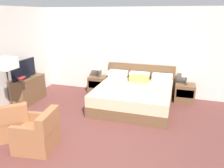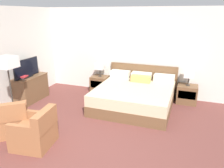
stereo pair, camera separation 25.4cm
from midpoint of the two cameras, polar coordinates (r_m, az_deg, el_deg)
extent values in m
plane|color=brown|center=(4.18, -8.54, -17.96)|extent=(10.39, 10.39, 0.00)
cube|color=beige|center=(6.78, 3.86, 8.41)|extent=(6.91, 0.06, 2.62)
cube|color=beige|center=(6.39, -27.35, 5.83)|extent=(0.06, 5.26, 2.62)
cube|color=brown|center=(5.97, 4.33, -4.68)|extent=(1.97, 2.02, 0.28)
cube|color=#C6B28E|center=(5.87, 4.39, -2.18)|extent=(1.95, 2.00, 0.28)
cube|color=brown|center=(6.81, 6.39, 1.21)|extent=(2.05, 0.05, 0.96)
cube|color=beige|center=(6.73, 0.54, 2.68)|extent=(0.58, 0.28, 0.20)
cube|color=beige|center=(6.58, 6.11, 2.20)|extent=(0.58, 0.28, 0.20)
cube|color=beige|center=(6.49, 11.88, 1.69)|extent=(0.58, 0.28, 0.20)
cube|color=tan|center=(6.32, 5.97, 1.44)|extent=(0.55, 0.22, 0.18)
cube|color=brown|center=(7.03, -4.73, -0.08)|extent=(0.55, 0.46, 0.52)
cube|color=#473120|center=(6.82, -5.44, -0.23)|extent=(0.46, 0.01, 0.23)
cube|color=brown|center=(6.56, 17.41, -2.25)|extent=(0.55, 0.46, 0.52)
cube|color=#473120|center=(6.33, 17.43, -2.48)|extent=(0.46, 0.01, 0.23)
cylinder|color=#332D28|center=(6.95, -4.78, 2.02)|extent=(0.11, 0.11, 0.02)
cylinder|color=#332D28|center=(6.92, -4.81, 2.97)|extent=(0.02, 0.02, 0.22)
cube|color=silver|center=(6.87, -4.85, 4.67)|extent=(0.27, 0.27, 0.20)
cylinder|color=#332D28|center=(6.47, 17.63, -0.02)|extent=(0.11, 0.11, 0.02)
cylinder|color=#332D28|center=(6.44, 17.73, 1.00)|extent=(0.02, 0.02, 0.22)
cube|color=silver|center=(6.38, 17.91, 2.80)|extent=(0.27, 0.27, 0.20)
cube|color=brown|center=(6.71, -22.05, -1.36)|extent=(0.47, 1.02, 0.73)
cube|color=brown|center=(6.61, -22.41, 1.53)|extent=(0.48, 1.05, 0.02)
cube|color=black|center=(6.54, -22.91, 1.50)|extent=(0.18, 0.29, 0.02)
cube|color=black|center=(6.48, -23.17, 3.61)|extent=(0.04, 0.94, 0.50)
cube|color=black|center=(6.46, -23.04, 3.60)|extent=(0.01, 0.92, 0.48)
cube|color=#383333|center=(6.38, -23.92, 1.05)|extent=(0.21, 0.18, 0.03)
cube|color=#B7282D|center=(6.40, -24.16, 1.33)|extent=(0.22, 0.18, 0.03)
cube|color=#B7282D|center=(6.37, -23.99, 1.56)|extent=(0.29, 0.24, 0.03)
cube|color=#935B38|center=(5.13, -26.02, -9.84)|extent=(0.96, 0.96, 0.40)
cube|color=#935B38|center=(4.73, -26.75, -7.20)|extent=(0.62, 0.56, 0.36)
cube|color=#935B38|center=(5.00, -23.10, -6.50)|extent=(0.48, 0.53, 0.18)
cube|color=#935B38|center=(4.51, -20.68, -13.09)|extent=(0.76, 0.76, 0.40)
cube|color=#935B38|center=(4.20, -18.03, -9.23)|extent=(0.25, 0.70, 0.36)
cube|color=#935B38|center=(4.15, -23.17, -11.60)|extent=(0.63, 0.17, 0.18)
cube|color=#935B38|center=(4.59, -19.26, -8.20)|extent=(0.63, 0.17, 0.18)
cylinder|color=#332D28|center=(5.74, -25.30, -8.85)|extent=(0.28, 0.28, 0.02)
cylinder|color=#332D28|center=(5.50, -26.19, -2.84)|extent=(0.03, 0.03, 1.26)
cube|color=silver|center=(5.31, -27.31, 4.81)|extent=(0.38, 0.38, 0.25)
camera|label=1|loc=(0.13, -91.33, -0.44)|focal=35.00mm
camera|label=2|loc=(0.13, 88.67, 0.44)|focal=35.00mm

